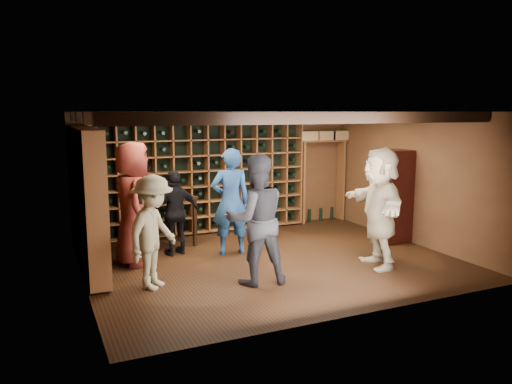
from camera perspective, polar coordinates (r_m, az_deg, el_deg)
name	(u,v)px	position (r m, az deg, el deg)	size (l,w,h in m)	color
ground	(271,261)	(8.55, 1.70, -7.84)	(6.00, 6.00, 0.00)	#321B0E
room_shell	(270,117)	(8.22, 1.63, 8.61)	(6.00, 6.00, 6.00)	brown
wine_rack_back	(198,179)	(10.24, -6.61, 1.54)	(4.65, 0.30, 2.20)	brown
wine_rack_left	(87,198)	(8.32, -18.70, -0.66)	(0.30, 2.65, 2.20)	brown
crate_shelf	(322,153)	(11.41, 7.61, 4.42)	(1.20, 0.32, 2.07)	brown
display_cabinet	(393,198)	(9.96, 15.42, -0.66)	(0.55, 0.50, 1.75)	#380F0B
man_blue_shirt	(231,202)	(8.75, -2.92, -1.11)	(0.69, 0.45, 1.88)	navy
man_grey_suit	(256,220)	(7.23, -0.01, -3.21)	(0.92, 0.72, 1.90)	black
guest_red_floral	(134,204)	(8.37, -13.81, -1.33)	(0.99, 0.64, 2.03)	maroon
guest_woman_black	(176,213)	(8.84, -9.15, -2.36)	(0.88, 0.37, 1.50)	black
guest_khaki	(153,232)	(7.21, -11.69, -4.55)	(1.05, 0.61, 1.63)	gray
guest_beige	(380,207)	(8.29, 13.94, -1.72)	(1.81, 0.58, 1.95)	#C0AE8D
tasting_table	(160,205)	(9.23, -10.92, -1.43)	(1.39, 0.99, 1.23)	black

